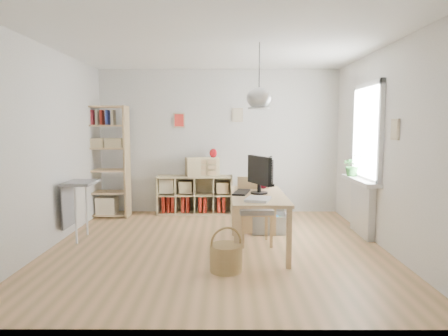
{
  "coord_description": "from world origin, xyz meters",
  "views": [
    {
      "loc": [
        0.12,
        -5.33,
        1.64
      ],
      "look_at": [
        0.1,
        0.3,
        1.05
      ],
      "focal_mm": 32.0,
      "sensor_mm": 36.0,
      "label": 1
    }
  ],
  "objects_px": {
    "desk": "(258,201)",
    "drawer_chest": "(202,167)",
    "cube_shelf": "(194,198)",
    "tall_bookshelf": "(105,157)",
    "storage_chest": "(270,219)",
    "monitor": "(259,173)",
    "chair": "(255,206)"
  },
  "relations": [
    {
      "from": "cube_shelf",
      "to": "chair",
      "type": "height_order",
      "value": "chair"
    },
    {
      "from": "monitor",
      "to": "storage_chest",
      "type": "bearing_deg",
      "value": 50.97
    },
    {
      "from": "cube_shelf",
      "to": "tall_bookshelf",
      "type": "relative_size",
      "value": 0.7
    },
    {
      "from": "desk",
      "to": "storage_chest",
      "type": "relative_size",
      "value": 2.4
    },
    {
      "from": "chair",
      "to": "monitor",
      "type": "xyz_separation_m",
      "value": [
        0.04,
        -0.28,
        0.5
      ]
    },
    {
      "from": "storage_chest",
      "to": "monitor",
      "type": "distance_m",
      "value": 1.24
    },
    {
      "from": "desk",
      "to": "cube_shelf",
      "type": "distance_m",
      "value": 2.48
    },
    {
      "from": "tall_bookshelf",
      "to": "drawer_chest",
      "type": "bearing_deg",
      "value": 7.92
    },
    {
      "from": "tall_bookshelf",
      "to": "storage_chest",
      "type": "xyz_separation_m",
      "value": [
        2.85,
        -1.02,
        -0.9
      ]
    },
    {
      "from": "storage_chest",
      "to": "desk",
      "type": "bearing_deg",
      "value": -105.22
    },
    {
      "from": "tall_bookshelf",
      "to": "monitor",
      "type": "relative_size",
      "value": 3.66
    },
    {
      "from": "tall_bookshelf",
      "to": "chair",
      "type": "bearing_deg",
      "value": -32.22
    },
    {
      "from": "chair",
      "to": "drawer_chest",
      "type": "xyz_separation_m",
      "value": [
        -0.84,
        1.86,
        0.36
      ]
    },
    {
      "from": "storage_chest",
      "to": "chair",
      "type": "bearing_deg",
      "value": -114.83
    },
    {
      "from": "storage_chest",
      "to": "drawer_chest",
      "type": "relative_size",
      "value": 1.05
    },
    {
      "from": "desk",
      "to": "chair",
      "type": "xyz_separation_m",
      "value": [
        -0.02,
        0.33,
        -0.13
      ]
    },
    {
      "from": "desk",
      "to": "monitor",
      "type": "height_order",
      "value": "monitor"
    },
    {
      "from": "cube_shelf",
      "to": "chair",
      "type": "relative_size",
      "value": 1.51
    },
    {
      "from": "chair",
      "to": "monitor",
      "type": "bearing_deg",
      "value": -86.42
    },
    {
      "from": "monitor",
      "to": "drawer_chest",
      "type": "bearing_deg",
      "value": 88.77
    },
    {
      "from": "chair",
      "to": "desk",
      "type": "bearing_deg",
      "value": -90.62
    },
    {
      "from": "chair",
      "to": "monitor",
      "type": "relative_size",
      "value": 1.69
    },
    {
      "from": "tall_bookshelf",
      "to": "monitor",
      "type": "height_order",
      "value": "tall_bookshelf"
    },
    {
      "from": "tall_bookshelf",
      "to": "drawer_chest",
      "type": "xyz_separation_m",
      "value": [
        1.73,
        0.24,
        -0.2
      ]
    },
    {
      "from": "storage_chest",
      "to": "monitor",
      "type": "xyz_separation_m",
      "value": [
        -0.24,
        -0.88,
        0.84
      ]
    },
    {
      "from": "chair",
      "to": "storage_chest",
      "type": "distance_m",
      "value": 0.74
    },
    {
      "from": "chair",
      "to": "drawer_chest",
      "type": "bearing_deg",
      "value": 110.08
    },
    {
      "from": "desk",
      "to": "drawer_chest",
      "type": "distance_m",
      "value": 2.36
    },
    {
      "from": "desk",
      "to": "storage_chest",
      "type": "distance_m",
      "value": 1.07
    },
    {
      "from": "cube_shelf",
      "to": "monitor",
      "type": "bearing_deg",
      "value": -64.5
    },
    {
      "from": "tall_bookshelf",
      "to": "storage_chest",
      "type": "height_order",
      "value": "tall_bookshelf"
    },
    {
      "from": "desk",
      "to": "storage_chest",
      "type": "height_order",
      "value": "desk"
    }
  ]
}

